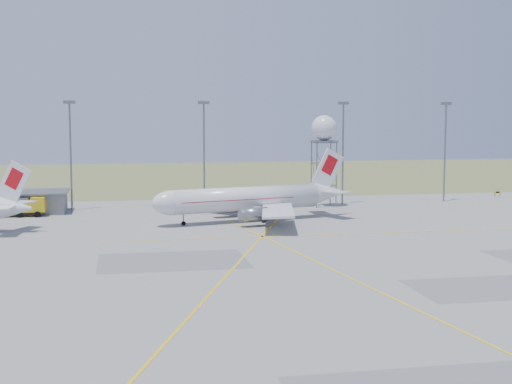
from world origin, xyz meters
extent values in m
plane|color=gray|center=(0.00, 0.00, 0.00)|extent=(400.00, 400.00, 0.00)
cube|color=olive|center=(0.00, 140.00, 0.01)|extent=(400.00, 120.00, 0.03)
cube|color=gray|center=(-45.00, 64.00, 1.80)|extent=(18.00, 9.00, 3.60)
cube|color=slate|center=(-45.00, 64.00, 3.75)|extent=(19.00, 10.00, 0.30)
cylinder|color=slate|center=(-35.00, 66.00, 10.00)|extent=(0.36, 0.36, 20.00)
cube|color=slate|center=(-35.00, 66.00, 20.20)|extent=(2.20, 0.50, 0.60)
cylinder|color=slate|center=(-10.00, 66.00, 10.00)|extent=(0.36, 0.36, 20.00)
cube|color=slate|center=(-10.00, 66.00, 20.20)|extent=(2.20, 0.50, 0.60)
cylinder|color=slate|center=(18.00, 66.00, 10.00)|extent=(0.36, 0.36, 20.00)
cube|color=slate|center=(18.00, 66.00, 20.20)|extent=(2.20, 0.50, 0.60)
cylinder|color=slate|center=(40.00, 66.00, 10.00)|extent=(0.36, 0.36, 20.00)
cube|color=slate|center=(40.00, 66.00, 20.20)|extent=(2.20, 0.50, 0.60)
cylinder|color=black|center=(55.00, 72.00, 0.40)|extent=(0.10, 0.10, 0.80)
cylinder|color=black|center=(56.20, 72.00, 0.40)|extent=(0.10, 0.10, 0.80)
cube|color=yellow|center=(55.60, 72.00, 0.95)|extent=(1.60, 0.15, 0.50)
cube|color=black|center=(55.60, 71.92, 0.95)|extent=(0.80, 0.03, 0.30)
cylinder|color=silver|center=(-5.44, 45.89, 3.81)|extent=(26.23, 10.26, 4.01)
ellipsoid|color=silver|center=(-18.07, 42.70, 3.81)|extent=(7.20, 5.45, 4.01)
cube|color=black|center=(-19.23, 42.41, 4.41)|extent=(2.01, 2.51, 0.98)
cone|color=silver|center=(10.09, 49.81, 4.11)|extent=(6.81, 5.36, 4.01)
cube|color=silver|center=(10.09, 49.81, 8.31)|extent=(6.30, 1.86, 7.53)
cube|color=#AE0B12|center=(10.29, 49.86, 9.01)|extent=(3.43, 1.17, 3.86)
cube|color=silver|center=(8.82, 52.80, 4.61)|extent=(4.46, 6.13, 0.18)
cube|color=silver|center=(10.39, 46.58, 4.61)|extent=(4.46, 6.13, 0.18)
cube|color=silver|center=(-6.19, 55.00, 2.80)|extent=(14.01, 15.35, 0.36)
cube|color=silver|center=(-1.78, 37.52, 2.80)|extent=(7.99, 16.67, 0.36)
cylinder|color=slate|center=(-7.84, 51.28, 1.90)|extent=(4.64, 3.26, 2.30)
cylinder|color=slate|center=(-4.99, 40.01, 1.90)|extent=(4.64, 3.26, 2.30)
cube|color=#AE0B12|center=(-7.39, 45.40, 3.91)|extent=(20.41, 8.83, 0.12)
cylinder|color=black|center=(-16.13, 43.19, 0.45)|extent=(0.85, 0.85, 0.90)
cube|color=black|center=(-3.50, 46.38, 0.45)|extent=(2.44, 6.07, 0.90)
cylinder|color=slate|center=(-3.50, 46.38, 0.90)|extent=(0.29, 0.29, 1.80)
cone|color=silver|center=(-41.90, 41.04, 3.74)|extent=(6.32, 5.12, 3.65)
cube|color=silver|center=(-41.90, 41.04, 7.57)|extent=(5.66, 2.01, 6.86)
cube|color=#AE0B12|center=(-41.73, 40.99, 8.21)|extent=(3.09, 1.24, 3.52)
cube|color=silver|center=(-41.46, 43.96, 4.20)|extent=(4.29, 5.66, 0.16)
cube|color=silver|center=(-43.21, 38.39, 4.20)|extent=(4.29, 5.66, 0.16)
cylinder|color=slate|center=(11.11, 60.75, 6.39)|extent=(0.24, 0.24, 12.78)
cylinder|color=slate|center=(15.05, 60.75, 6.39)|extent=(0.24, 0.24, 12.78)
cylinder|color=slate|center=(15.05, 64.68, 6.39)|extent=(0.24, 0.24, 12.78)
cylinder|color=slate|center=(11.11, 64.68, 6.39)|extent=(0.24, 0.24, 12.78)
cube|color=slate|center=(13.08, 62.72, 12.78)|extent=(4.53, 4.53, 0.25)
sphere|color=silver|center=(13.08, 62.72, 15.34)|extent=(4.92, 4.92, 4.92)
cube|color=gold|center=(-43.28, 59.04, 1.89)|extent=(8.68, 3.40, 2.08)
cube|color=gold|center=(-40.26, 58.84, 2.74)|extent=(2.44, 2.79, 1.32)
cube|color=black|center=(-39.60, 58.79, 2.83)|extent=(0.26, 2.46, 0.94)
cube|color=slate|center=(-44.22, 59.11, 3.12)|extent=(4.87, 2.58, 0.38)
camera|label=1|loc=(-26.23, -70.92, 17.54)|focal=50.00mm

